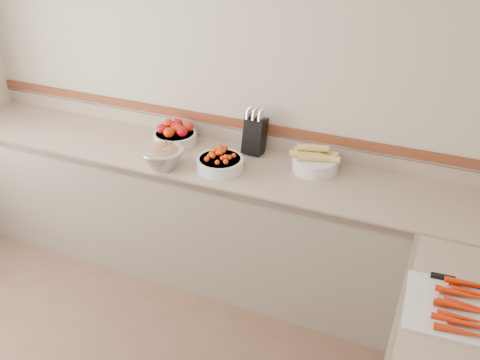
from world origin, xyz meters
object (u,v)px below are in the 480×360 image
at_px(corn_bowl, 315,161).
at_px(rhubarb_bowl, 163,156).
at_px(cherry_tomato_bowl, 220,162).
at_px(cutting_board, 466,308).
at_px(knife_block, 255,135).
at_px(tomato_bowl, 175,135).

height_order(corn_bowl, rhubarb_bowl, corn_bowl).
bearing_deg(cherry_tomato_bowl, cutting_board, -26.32).
height_order(knife_block, cherry_tomato_bowl, knife_block).
xyz_separation_m(corn_bowl, rhubarb_bowl, (-0.90, -0.35, 0.02)).
distance_m(cherry_tomato_bowl, cutting_board, 1.69).
bearing_deg(knife_block, corn_bowl, -10.42).
xyz_separation_m(tomato_bowl, cutting_board, (1.96, -0.97, -0.04)).
relative_size(tomato_bowl, rhubarb_bowl, 1.11).
bearing_deg(knife_block, rhubarb_bowl, -136.74).
bearing_deg(cutting_board, rhubarb_bowl, 161.22).
height_order(cherry_tomato_bowl, cutting_board, cherry_tomato_bowl).
height_order(rhubarb_bowl, cutting_board, rhubarb_bowl).
height_order(tomato_bowl, rhubarb_bowl, rhubarb_bowl).
relative_size(corn_bowl, cutting_board, 0.62).
xyz_separation_m(tomato_bowl, corn_bowl, (1.01, 0.01, -0.00)).
bearing_deg(tomato_bowl, cherry_tomato_bowl, -26.61).
height_order(knife_block, rhubarb_bowl, knife_block).
bearing_deg(cutting_board, corn_bowl, 134.32).
distance_m(tomato_bowl, corn_bowl, 1.01).
height_order(knife_block, tomato_bowl, knife_block).
distance_m(knife_block, cherry_tomato_bowl, 0.34).
xyz_separation_m(corn_bowl, cutting_board, (0.96, -0.98, -0.04)).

